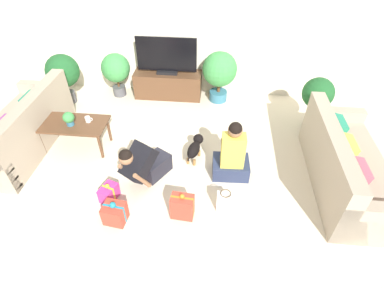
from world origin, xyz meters
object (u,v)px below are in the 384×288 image
at_px(sofa_right, 345,166).
at_px(person_kneeling, 144,164).
at_px(coffee_table, 73,126).
at_px(tabletop_plant, 69,118).
at_px(potted_plant_corner_right, 317,95).
at_px(person_sitting, 232,157).
at_px(gift_box_b, 115,213).
at_px(mug, 88,119).
at_px(tv_console, 168,85).
at_px(gift_box_c, 109,193).
at_px(tv, 167,58).
at_px(potted_plant_back_right, 220,71).
at_px(potted_plant_corner_left, 63,72).
at_px(dog, 195,147).
at_px(gift_bag_a, 225,201).
at_px(sofa_left, 23,130).
at_px(potted_plant_back_left, 116,70).
at_px(gift_box_a, 182,207).

relative_size(sofa_right, person_kneeling, 2.52).
relative_size(coffee_table, tabletop_plant, 4.76).
height_order(potted_plant_corner_right, tabletop_plant, potted_plant_corner_right).
bearing_deg(person_sitting, gift_box_b, 31.44).
xyz_separation_m(sofa_right, coffee_table, (-4.01, 0.40, 0.10)).
xyz_separation_m(potted_plant_corner_right, mug, (-3.61, -0.91, -0.10)).
relative_size(tv_console, gift_box_c, 4.38).
bearing_deg(gift_box_c, person_sitting, 20.89).
relative_size(potted_plant_corner_right, gift_box_c, 3.07).
distance_m(tv, gift_box_c, 2.85).
bearing_deg(potted_plant_back_right, gift_box_b, -111.47).
bearing_deg(potted_plant_corner_left, tv, 12.23).
height_order(potted_plant_back_right, dog, potted_plant_back_right).
bearing_deg(mug, gift_bag_a, -26.81).
bearing_deg(sofa_left, gift_box_b, 55.25).
distance_m(gift_bag_a, tabletop_plant, 2.62).
bearing_deg(coffee_table, gift_box_b, -52.60).
height_order(person_sitting, gift_bag_a, person_sitting).
xyz_separation_m(coffee_table, potted_plant_back_right, (2.22, 1.67, 0.20)).
bearing_deg(sofa_right, potted_plant_corner_left, 69.95).
height_order(coffee_table, dog, coffee_table).
bearing_deg(potted_plant_back_left, potted_plant_corner_right, -10.87).
bearing_deg(tv_console, potted_plant_corner_left, -167.77).
bearing_deg(potted_plant_corner_right, coffee_table, -165.85).
xyz_separation_m(gift_box_a, tabletop_plant, (-1.85, 1.14, 0.42)).
bearing_deg(potted_plant_back_left, tv, 2.85).
bearing_deg(tv, gift_bag_a, -66.80).
height_order(potted_plant_back_right, gift_box_b, potted_plant_back_right).
bearing_deg(potted_plant_back_right, potted_plant_corner_right, -23.13).
relative_size(sofa_left, gift_bag_a, 6.65).
height_order(potted_plant_back_left, gift_box_a, potted_plant_back_left).
bearing_deg(potted_plant_back_left, tabletop_plant, -96.69).
distance_m(coffee_table, potted_plant_back_right, 2.78).
xyz_separation_m(potted_plant_corner_right, tabletop_plant, (-3.85, -1.02, -0.02)).
xyz_separation_m(person_kneeling, gift_bag_a, (1.13, -0.40, -0.19)).
bearing_deg(sofa_right, potted_plant_back_left, 61.41).
distance_m(sofa_right, potted_plant_corner_left, 5.00).
xyz_separation_m(tv, dog, (0.70, -1.79, -0.62)).
bearing_deg(gift_box_a, tv_console, 102.52).
relative_size(tv, person_kneeling, 1.40).
relative_size(sofa_left, potted_plant_corner_right, 2.22).
xyz_separation_m(sofa_right, potted_plant_corner_right, (-0.15, 1.37, 0.30)).
distance_m(mug, tabletop_plant, 0.27).
xyz_separation_m(coffee_table, potted_plant_corner_right, (3.86, 0.97, 0.19)).
height_order(person_kneeling, tabletop_plant, person_kneeling).
distance_m(potted_plant_corner_left, gift_bag_a, 3.89).
xyz_separation_m(sofa_right, potted_plant_corner_left, (-4.69, 1.71, 0.32)).
height_order(sofa_left, gift_bag_a, sofa_left).
distance_m(potted_plant_back_left, tabletop_plant, 1.73).
xyz_separation_m(sofa_left, potted_plant_corner_right, (4.69, 1.03, 0.30)).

